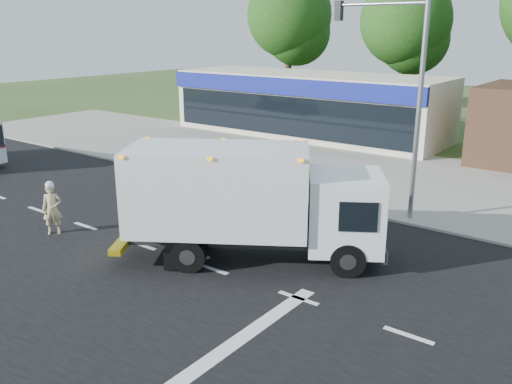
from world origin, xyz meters
TOP-DOWN VIEW (x-y plane):
  - ground at (0.00, 0.00)m, footprint 120.00×120.00m
  - road_asphalt at (0.00, 0.00)m, footprint 60.00×14.00m
  - sidewalk at (0.00, 8.20)m, footprint 60.00×2.40m
  - parking_apron at (0.00, 14.00)m, footprint 60.00×9.00m
  - lane_markings at (1.35, -1.35)m, footprint 55.20×7.00m
  - ems_box_truck at (0.35, 1.23)m, footprint 7.94×6.22m
  - emergency_worker at (-6.26, -1.07)m, footprint 0.75×0.76m
  - retail_strip_mall at (-9.00, 19.93)m, footprint 18.00×6.20m
  - traffic_signal_pole at (2.35, 7.60)m, footprint 3.51×0.25m
  - background_trees at (-0.85, 28.16)m, footprint 36.77×7.39m

SIDE VIEW (x-z plane):
  - ground at x=0.00m, z-range 0.00..0.00m
  - road_asphalt at x=0.00m, z-range -0.01..0.01m
  - parking_apron at x=0.00m, z-range 0.00..0.02m
  - lane_markings at x=1.35m, z-range 0.01..0.02m
  - sidewalk at x=0.00m, z-range 0.00..0.12m
  - emergency_worker at x=-6.26m, z-range -0.02..1.86m
  - ems_box_truck at x=0.35m, z-range 0.27..3.75m
  - retail_strip_mall at x=-9.00m, z-range 0.01..4.01m
  - traffic_signal_pole at x=2.35m, z-range 0.92..8.92m
  - background_trees at x=-0.85m, z-range 1.33..13.43m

